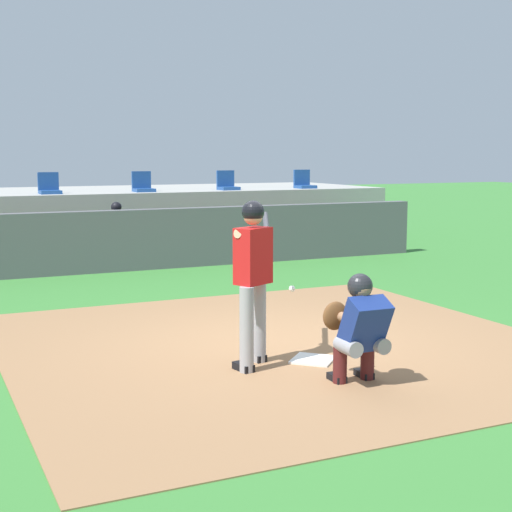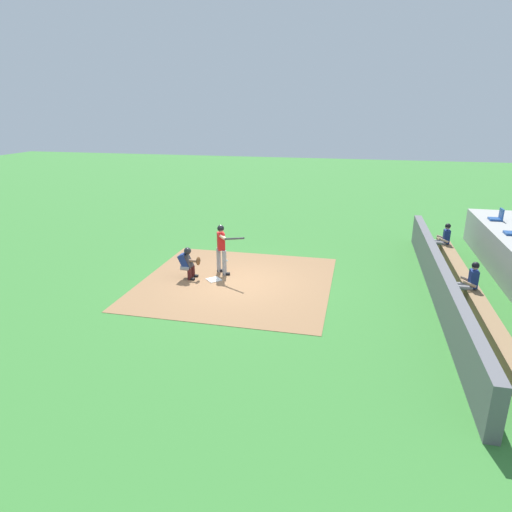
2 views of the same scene
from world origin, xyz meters
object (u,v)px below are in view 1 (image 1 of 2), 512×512
Objects in this scene: batter_at_plate at (254,272)px; stadium_seat_3 at (143,186)px; stadium_seat_4 at (227,184)px; home_plate at (313,360)px; catcher_crouched at (359,325)px; stadium_seat_5 at (304,183)px; dugout_player_1 at (118,232)px; stadium_seat_2 at (49,188)px.

stadium_seat_3 reaches higher than batter_at_plate.
stadium_seat_3 is at bearing 180.00° from stadium_seat_4.
catcher_crouched is (-0.00, -0.92, 0.58)m from home_plate.
home_plate is 0.92× the size of stadium_seat_5.
home_plate is at bearing -89.60° from dugout_player_1.
batter_at_plate is 3.76× the size of stadium_seat_3.
catcher_crouched is 9.06m from dugout_player_1.
batter_at_plate is 3.76× the size of stadium_seat_4.
home_plate is 10.79m from stadium_seat_4.
stadium_seat_3 reaches higher than dugout_player_1.
stadium_seat_2 is at bearing 180.00° from stadium_seat_5.
stadium_seat_2 is (-1.08, 10.18, 1.51)m from home_plate.
stadium_seat_2 and stadium_seat_5 have the same top height.
dugout_player_1 is at bearing -119.27° from stadium_seat_3.
stadium_seat_5 reaches higher than batter_at_plate.
catcher_crouched is 11.19m from stadium_seat_2.
catcher_crouched reaches higher than home_plate.
stadium_seat_3 is 2.17m from stadium_seat_4.
stadium_seat_2 is 2.17m from stadium_seat_3.
stadium_seat_2 is (-0.40, 10.08, 0.50)m from batter_at_plate.
home_plate is 0.24× the size of batter_at_plate.
catcher_crouched is (0.68, -1.01, -0.43)m from batter_at_plate.
home_plate is 10.35m from stadium_seat_2.
stadium_seat_3 is at bearing 80.07° from batter_at_plate.
stadium_seat_2 is at bearing 116.77° from dugout_player_1.
stadium_seat_2 is at bearing 96.08° from home_plate.
stadium_seat_5 reaches higher than dugout_player_1.
dugout_player_1 is 2.44m from stadium_seat_2.
batter_at_plate reaches higher than home_plate.
batter_at_plate is 11.80m from stadium_seat_5.
stadium_seat_2 is at bearing 95.57° from catcher_crouched.
dugout_player_1 is 2.71× the size of stadium_seat_2.
batter_at_plate is 10.84m from stadium_seat_4.
stadium_seat_4 is (3.31, 2.03, 0.86)m from dugout_player_1.
home_plate is at bearing -7.93° from batter_at_plate.
home_plate is 11.63m from stadium_seat_5.
batter_at_plate is at bearing -121.17° from stadium_seat_5.
batter_at_plate is at bearing -111.30° from stadium_seat_4.
dugout_player_1 is at bearing -63.23° from stadium_seat_2.
dugout_player_1 is (-0.06, 8.14, 0.65)m from home_plate.
dugout_player_1 is at bearing -159.61° from stadium_seat_5.
batter_at_plate is at bearing 172.07° from home_plate.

